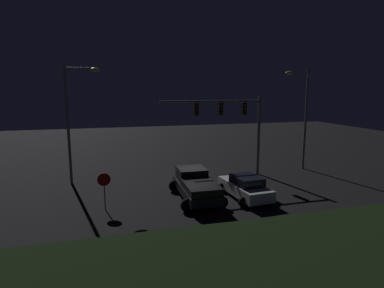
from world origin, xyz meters
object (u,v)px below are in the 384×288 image
traffic_signal_gantry (232,116)px  street_lamp_right (302,109)px  pickup_truck (195,184)px  street_lamp_left (74,112)px  stop_sign (104,184)px  car_sedan (245,187)px

traffic_signal_gantry → street_lamp_right: bearing=4.6°
pickup_truck → traffic_signal_gantry: 7.35m
traffic_signal_gantry → street_lamp_left: size_ratio=0.96×
street_lamp_left → street_lamp_right: 18.69m
street_lamp_left → stop_sign: size_ratio=3.89×
car_sedan → street_lamp_right: size_ratio=0.52×
street_lamp_right → stop_sign: bearing=-161.7°
pickup_truck → stop_sign: size_ratio=2.44×
pickup_truck → traffic_signal_gantry: traffic_signal_gantry is taller
pickup_truck → stop_sign: (-5.67, -0.49, 0.56)m
pickup_truck → stop_sign: bearing=96.2°
pickup_truck → traffic_signal_gantry: bearing=-42.4°
stop_sign → street_lamp_right: bearing=18.3°
stop_sign → pickup_truck: bearing=4.9°
car_sedan → stop_sign: bearing=84.1°
traffic_signal_gantry → street_lamp_left: (-11.90, 1.24, 0.51)m
street_lamp_left → pickup_truck: bearing=-37.1°
pickup_truck → traffic_signal_gantry: (4.31, 4.50, 3.90)m
car_sedan → street_lamp_right: bearing=-58.0°
traffic_signal_gantry → stop_sign: size_ratio=3.73×
car_sedan → street_lamp_left: (-10.77, 6.48, 4.67)m
street_lamp_right → stop_sign: (-16.75, -5.54, -3.80)m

